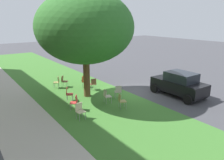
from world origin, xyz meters
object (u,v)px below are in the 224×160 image
at_px(chair_1, 118,91).
at_px(chair_5, 107,95).
at_px(chair_8, 93,83).
at_px(chair_4, 75,101).
at_px(chair_6, 84,81).
at_px(chair_3, 64,80).
at_px(chair_9, 57,81).
at_px(street_tree, 85,28).
at_px(chair_0, 80,110).
at_px(chair_2, 121,100).
at_px(parked_car, 179,84).
at_px(chair_7, 68,93).

xyz_separation_m(chair_1, chair_5, (-0.27, 1.11, 0.00)).
bearing_deg(chair_8, chair_1, -169.79).
relative_size(chair_4, chair_6, 1.00).
xyz_separation_m(chair_3, chair_9, (0.06, 0.51, 0.00)).
relative_size(street_tree, chair_0, 7.77).
relative_size(chair_6, chair_9, 1.00).
bearing_deg(chair_6, chair_8, -169.46).
bearing_deg(chair_4, chair_2, -121.04).
bearing_deg(parked_car, chair_1, 61.49).
distance_m(chair_0, chair_3, 5.94).
height_order(chair_0, chair_6, same).
bearing_deg(chair_6, chair_4, 144.25).
height_order(chair_4, chair_7, same).
height_order(chair_0, chair_2, same).
bearing_deg(chair_1, chair_0, 110.33).
distance_m(chair_4, chair_5, 2.08).
distance_m(chair_0, chair_9, 5.88).
bearing_deg(chair_8, chair_0, 140.87).
bearing_deg(chair_9, chair_0, 169.26).
bearing_deg(chair_4, chair_5, -95.62).
distance_m(chair_3, parked_car, 8.50).
bearing_deg(chair_2, street_tree, 10.70).
bearing_deg(chair_5, chair_8, -13.68).
relative_size(chair_2, chair_4, 1.00).
bearing_deg(chair_5, chair_7, 45.11).
relative_size(chair_3, chair_6, 1.00).
relative_size(street_tree, parked_car, 1.85).
bearing_deg(street_tree, chair_6, -23.32).
height_order(chair_7, chair_8, same).
height_order(chair_1, chair_3, same).
bearing_deg(chair_7, parked_car, -117.98).
xyz_separation_m(chair_3, chair_7, (-2.95, 0.97, 0.00)).
relative_size(chair_3, chair_8, 1.00).
distance_m(chair_2, parked_car, 4.59).
xyz_separation_m(chair_0, chair_2, (-0.16, -2.62, 0.00)).
height_order(chair_6, chair_9, same).
relative_size(chair_4, chair_9, 1.00).
bearing_deg(chair_2, chair_5, 11.00).
bearing_deg(chair_9, chair_8, -136.00).
relative_size(chair_2, chair_6, 1.00).
height_order(chair_3, chair_9, same).
distance_m(chair_2, chair_7, 3.53).
xyz_separation_m(chair_2, chair_8, (3.91, -0.43, 0.00)).
height_order(chair_7, parked_car, parked_car).
bearing_deg(chair_9, chair_6, -119.67).
relative_size(chair_2, parked_car, 0.24).
distance_m(chair_7, chair_9, 3.04).
bearing_deg(chair_9, chair_2, -165.62).
relative_size(chair_4, chair_7, 1.00).
height_order(chair_1, chair_9, same).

